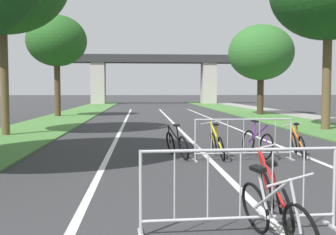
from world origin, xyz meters
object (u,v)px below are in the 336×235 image
tree_left_oak_mid (57,41)px  crowd_barrier_nearest (240,191)px  crowd_barrier_second (244,139)px  bicycle_orange_5 (298,143)px  bicycle_silver_3 (275,215)px  bicycle_yellow_4 (217,144)px  bicycle_purple_2 (257,143)px  bicycle_black_0 (177,144)px  bicycle_red_1 (274,195)px  tree_right_pine_near (261,53)px

tree_left_oak_mid → crowd_barrier_nearest: 24.33m
crowd_barrier_nearest → crowd_barrier_second: bearing=75.4°
crowd_barrier_nearest → bicycle_orange_5: (2.95, 5.73, -0.17)m
bicycle_silver_3 → bicycle_yellow_4: (0.50, 6.16, -0.01)m
bicycle_purple_2 → bicycle_orange_5: bicycle_purple_2 is taller
bicycle_silver_3 → bicycle_yellow_4: bearing=-107.1°
crowd_barrier_nearest → bicycle_yellow_4: 5.69m
tree_left_oak_mid → bicycle_silver_3: size_ratio=4.19×
crowd_barrier_second → bicycle_orange_5: size_ratio=1.59×
crowd_barrier_nearest → crowd_barrier_second: size_ratio=1.00×
bicycle_silver_3 → crowd_barrier_second: bearing=-113.2°
bicycle_black_0 → bicycle_red_1: (0.84, -5.39, 0.01)m
tree_left_oak_mid → bicycle_red_1: bearing=-72.1°
bicycle_black_0 → bicycle_yellow_4: (1.05, -0.15, 0.01)m
tree_right_pine_near → bicycle_yellow_4: tree_right_pine_near is taller
bicycle_purple_2 → bicycle_yellow_4: (-1.09, -0.12, -0.01)m
tree_right_pine_near → bicycle_purple_2: (-5.40, -18.11, -4.02)m
bicycle_silver_3 → bicycle_purple_2: bearing=-116.7°
tree_left_oak_mid → bicycle_red_1: size_ratio=4.20×
tree_left_oak_mid → bicycle_red_1: 24.15m
crowd_barrier_second → crowd_barrier_nearest: bearing=-104.6°
tree_right_pine_near → bicycle_silver_3: tree_right_pine_near is taller
tree_right_pine_near → bicycle_red_1: tree_right_pine_near is taller
bicycle_yellow_4 → bicycle_orange_5: 2.19m
crowd_barrier_nearest → bicycle_silver_3: crowd_barrier_nearest is taller
tree_right_pine_near → bicycle_orange_5: tree_right_pine_near is taller
tree_right_pine_near → bicycle_purple_2: size_ratio=3.94×
bicycle_yellow_4 → crowd_barrier_nearest: bearing=-97.9°
bicycle_black_0 → bicycle_orange_5: size_ratio=1.05×
tree_left_oak_mid → tree_right_pine_near: tree_left_oak_mid is taller
tree_left_oak_mid → bicycle_purple_2: (8.57, -17.20, -4.61)m
crowd_barrier_nearest → bicycle_silver_3: size_ratio=1.59×
bicycle_yellow_4 → bicycle_orange_5: bearing=2.3°
tree_left_oak_mid → tree_right_pine_near: bearing=3.7°
crowd_barrier_nearest → tree_left_oak_mid: bearing=106.3°
crowd_barrier_nearest → bicycle_red_1: crowd_barrier_nearest is taller
bicycle_red_1 → bicycle_purple_2: bearing=80.5°
bicycle_black_0 → bicycle_orange_5: (3.24, -0.05, -0.00)m
bicycle_silver_3 → bicycle_orange_5: 6.80m
bicycle_silver_3 → tree_left_oak_mid: bearing=-85.9°
bicycle_red_1 → crowd_barrier_nearest: bearing=-140.9°
tree_right_pine_near → crowd_barrier_second: (-5.90, -18.64, -3.87)m
crowd_barrier_nearest → bicycle_silver_3: bearing=-62.6°
bicycle_orange_5 → bicycle_black_0: bearing=-172.4°
tree_left_oak_mid → tree_right_pine_near: size_ratio=1.05×
tree_right_pine_near → bicycle_red_1: bearing=-105.9°
tree_left_oak_mid → crowd_barrier_nearest: tree_left_oak_mid is taller
bicycle_purple_2 → crowd_barrier_second: bearing=33.8°
crowd_barrier_second → bicycle_black_0: 1.74m
bicycle_orange_5 → bicycle_silver_3: bearing=-104.7°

